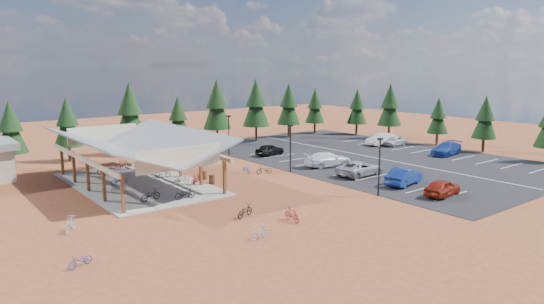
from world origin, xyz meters
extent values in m
plane|color=brown|center=(0.00, 0.00, 0.00)|extent=(140.00, 140.00, 0.00)
cube|color=black|center=(18.50, 3.00, 0.02)|extent=(27.00, 44.00, 0.04)
cube|color=gray|center=(-10.00, 7.00, 0.05)|extent=(10.60, 18.60, 0.10)
cube|color=#4F3216|center=(-14.60, -1.40, 1.60)|extent=(0.25, 0.25, 3.00)
cube|color=#4F3216|center=(-14.60, 2.80, 1.60)|extent=(0.25, 0.25, 3.00)
cube|color=#4F3216|center=(-14.60, 7.00, 1.60)|extent=(0.25, 0.25, 3.00)
cube|color=#4F3216|center=(-14.60, 11.20, 1.60)|extent=(0.25, 0.25, 3.00)
cube|color=#4F3216|center=(-14.60, 15.40, 1.60)|extent=(0.25, 0.25, 3.00)
cube|color=#4F3216|center=(-5.40, -1.40, 1.60)|extent=(0.25, 0.25, 3.00)
cube|color=#4F3216|center=(-5.40, 2.80, 1.60)|extent=(0.25, 0.25, 3.00)
cube|color=#4F3216|center=(-5.40, 7.00, 1.60)|extent=(0.25, 0.25, 3.00)
cube|color=#4F3216|center=(-5.40, 11.20, 1.60)|extent=(0.25, 0.25, 3.00)
cube|color=#4F3216|center=(-5.40, 15.40, 1.60)|extent=(0.25, 0.25, 3.00)
cube|color=beige|center=(-15.00, 7.00, 3.10)|extent=(0.22, 18.00, 0.35)
cube|color=beige|center=(-5.00, 7.00, 3.10)|extent=(0.22, 18.00, 0.35)
cube|color=slate|center=(-12.90, 7.00, 4.00)|extent=(5.85, 19.40, 2.13)
cube|color=slate|center=(-7.10, 7.00, 4.00)|extent=(5.85, 19.40, 2.13)
cube|color=beige|center=(-10.00, -2.00, 3.90)|extent=(7.50, 0.15, 1.80)
cube|color=beige|center=(-10.00, 16.00, 3.90)|extent=(7.50, 0.15, 1.80)
cylinder|color=black|center=(5.00, -10.00, 2.50)|extent=(0.14, 0.14, 5.00)
cube|color=black|center=(5.00, -10.00, 5.05)|extent=(0.50, 0.25, 0.18)
cylinder|color=black|center=(5.00, 2.00, 2.50)|extent=(0.14, 0.14, 5.00)
cube|color=black|center=(5.00, 2.00, 5.05)|extent=(0.50, 0.25, 0.18)
cylinder|color=black|center=(5.00, 14.00, 2.50)|extent=(0.14, 0.14, 5.00)
cube|color=black|center=(5.00, 14.00, 5.05)|extent=(0.50, 0.25, 0.18)
cylinder|color=#4B2D1B|center=(-4.24, 2.76, 0.45)|extent=(0.60, 0.60, 0.90)
cylinder|color=#4B2D1B|center=(-3.92, 4.90, 0.45)|extent=(0.60, 0.60, 0.90)
cylinder|color=#382314|center=(-18.01, 21.78, 0.93)|extent=(0.36, 0.36, 1.85)
cone|color=black|center=(-18.01, 21.78, 4.08)|extent=(3.26, 3.26, 4.45)
cone|color=black|center=(-18.01, 21.78, 5.93)|extent=(2.52, 2.52, 3.33)
cylinder|color=#382314|center=(-11.87, 22.67, 0.94)|extent=(0.36, 0.36, 1.87)
cone|color=black|center=(-11.87, 22.67, 4.12)|extent=(3.30, 3.30, 4.49)
cone|color=black|center=(-11.87, 22.67, 5.99)|extent=(2.55, 2.55, 3.37)
cylinder|color=#382314|center=(-4.34, 22.34, 1.13)|extent=(0.36, 0.36, 2.25)
cone|color=black|center=(-4.34, 22.34, 4.96)|extent=(3.96, 3.96, 5.41)
cone|color=black|center=(-4.34, 22.34, 7.21)|extent=(3.06, 3.06, 4.05)
cylinder|color=#382314|center=(1.96, 21.63, 0.90)|extent=(0.36, 0.36, 1.79)
cone|color=black|center=(1.96, 21.63, 3.94)|extent=(3.15, 3.15, 4.30)
cone|color=black|center=(1.96, 21.63, 5.73)|extent=(2.44, 2.44, 3.22)
cylinder|color=#382314|center=(8.66, 22.70, 1.14)|extent=(0.36, 0.36, 2.29)
cone|color=black|center=(8.66, 22.70, 5.04)|extent=(4.03, 4.03, 5.49)
cone|color=black|center=(8.66, 22.70, 7.33)|extent=(3.11, 3.11, 4.12)
cylinder|color=#382314|center=(14.96, 21.86, 1.14)|extent=(0.36, 0.36, 2.29)
cone|color=black|center=(14.96, 21.86, 5.03)|extent=(4.02, 4.02, 5.49)
cone|color=black|center=(14.96, 21.86, 7.32)|extent=(3.11, 3.11, 4.12)
cylinder|color=#382314|center=(21.42, 21.96, 1.05)|extent=(0.36, 0.36, 2.09)
cone|color=black|center=(21.42, 21.96, 4.60)|extent=(3.68, 3.68, 5.02)
cone|color=black|center=(21.42, 21.96, 6.70)|extent=(2.85, 2.85, 3.77)
cylinder|color=#382314|center=(27.55, 22.50, 0.92)|extent=(0.36, 0.36, 1.83)
cone|color=black|center=(27.55, 22.50, 4.04)|extent=(3.23, 3.23, 4.40)
cone|color=black|center=(27.55, 22.50, 5.87)|extent=(2.49, 2.49, 3.30)
cylinder|color=#382314|center=(33.20, -4.06, 0.91)|extent=(0.36, 0.36, 1.81)
cone|color=black|center=(33.20, -4.06, 3.98)|extent=(3.19, 3.19, 4.35)
cone|color=black|center=(33.20, -4.06, 5.80)|extent=(2.46, 2.46, 3.26)
cylinder|color=#382314|center=(33.54, 3.13, 0.83)|extent=(0.36, 0.36, 1.66)
cone|color=black|center=(33.54, 3.13, 3.66)|extent=(2.93, 2.93, 3.99)
cone|color=black|center=(33.54, 3.13, 5.32)|extent=(2.26, 2.26, 2.99)
cylinder|color=#382314|center=(32.64, 11.06, 1.04)|extent=(0.36, 0.36, 2.09)
cone|color=black|center=(32.64, 11.06, 4.60)|extent=(3.68, 3.68, 5.01)
cone|color=black|center=(32.64, 11.06, 6.68)|extent=(2.84, 2.84, 3.76)
cylinder|color=#382314|center=(32.15, 17.34, 0.92)|extent=(0.36, 0.36, 1.84)
cone|color=black|center=(32.15, 17.34, 4.04)|extent=(3.23, 3.23, 4.41)
cone|color=black|center=(32.15, 17.34, 5.88)|extent=(2.50, 2.50, 3.31)
imported|color=black|center=(-11.53, 0.53, 0.59)|extent=(1.96, 1.04, 0.98)
imported|color=gray|center=(-12.60, 4.91, 0.59)|extent=(1.69, 0.82, 0.98)
imported|color=navy|center=(-11.50, 7.70, 0.52)|extent=(1.63, 0.68, 0.84)
imported|color=maroon|center=(-11.04, 12.68, 0.64)|extent=(1.87, 1.09, 1.08)
imported|color=black|center=(-9.02, -0.80, 0.56)|extent=(1.81, 0.81, 0.92)
imported|color=#92959A|center=(-6.78, 4.07, 0.58)|extent=(1.63, 0.58, 0.96)
imported|color=navy|center=(-6.99, 7.76, 0.51)|extent=(1.66, 0.98, 0.83)
imported|color=maroon|center=(-8.68, 14.12, 0.64)|extent=(1.84, 0.81, 1.07)
imported|color=#A0A5A9|center=(-19.00, -3.08, 0.55)|extent=(1.51, 1.78, 1.10)
imported|color=navy|center=(-20.28, -9.61, 0.40)|extent=(1.62, 1.01, 0.81)
imported|color=maroon|center=(-5.56, -10.76, 0.54)|extent=(0.68, 1.83, 1.08)
imported|color=black|center=(-7.65, -7.75, 0.49)|extent=(1.97, 1.33, 0.98)
imported|color=#919599|center=(-9.58, -12.26, 0.49)|extent=(1.63, 0.50, 0.97)
imported|color=navy|center=(1.07, 4.60, 0.46)|extent=(0.92, 1.83, 0.92)
imported|color=#9E0F0E|center=(-5.56, 3.45, 0.52)|extent=(1.73, 1.28, 1.03)
imported|color=black|center=(2.30, 3.02, 0.47)|extent=(1.88, 0.99, 0.94)
imported|color=maroon|center=(9.37, -13.48, 0.77)|extent=(4.46, 2.22, 1.46)
imported|color=navy|center=(10.01, -8.93, 0.85)|extent=(5.13, 2.65, 1.61)
imported|color=#9A9DA2|center=(9.63, -3.66, 0.80)|extent=(5.57, 2.79, 1.51)
imported|color=white|center=(10.27, 1.62, 0.84)|extent=(5.87, 3.26, 1.61)
imported|color=black|center=(9.28, 11.16, 0.74)|extent=(4.36, 2.38, 1.41)
imported|color=#1E3D94|center=(27.24, -2.45, 0.84)|extent=(5.76, 3.04, 1.59)
imported|color=#B0B5B9|center=(27.78, 6.04, 0.73)|extent=(4.15, 1.94, 1.37)
imported|color=white|center=(26.73, 7.69, 0.88)|extent=(5.15, 1.98, 1.67)
camera|label=1|loc=(-27.62, -36.74, 11.31)|focal=32.00mm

